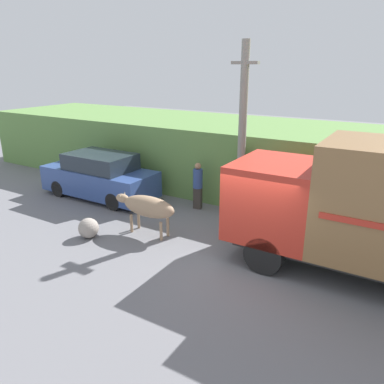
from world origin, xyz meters
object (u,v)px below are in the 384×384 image
(parked_suv, at_px, (100,176))
(utility_pole, at_px, (242,130))
(brown_cow, at_px, (147,207))
(roadside_rock, at_px, (89,228))
(pedestrian_on_hill, at_px, (198,184))

(parked_suv, bearing_deg, utility_pole, 15.46)
(brown_cow, relative_size, parked_suv, 0.47)
(parked_suv, distance_m, roadside_rock, 3.82)
(brown_cow, distance_m, parked_suv, 4.17)
(brown_cow, distance_m, utility_pole, 4.04)
(brown_cow, distance_m, pedestrian_on_hill, 2.71)
(parked_suv, bearing_deg, pedestrian_on_hill, 16.51)
(brown_cow, height_order, utility_pole, utility_pole)
(brown_cow, height_order, roadside_rock, brown_cow)
(parked_suv, xyz_separation_m, pedestrian_on_hill, (3.99, 0.92, 0.10))
(parked_suv, distance_m, utility_pole, 6.06)
(roadside_rock, bearing_deg, pedestrian_on_hill, 67.22)
(pedestrian_on_hill, distance_m, utility_pole, 2.59)
(utility_pole, distance_m, roadside_rock, 5.86)
(roadside_rock, bearing_deg, brown_cow, 39.80)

